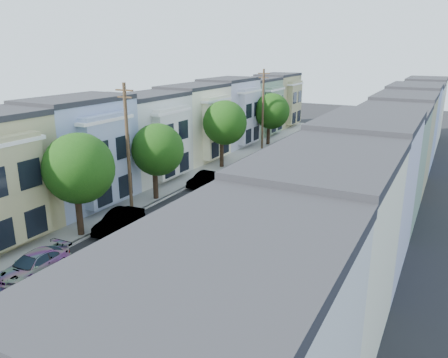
# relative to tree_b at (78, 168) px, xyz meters

# --- Properties ---
(ground) EXTENTS (160.00, 160.00, 0.00)m
(ground) POSITION_rel_tree_b_xyz_m (6.30, 3.08, -4.92)
(ground) COLOR black
(ground) RESTS_ON ground
(road_slab) EXTENTS (12.00, 70.00, 0.02)m
(road_slab) POSITION_rel_tree_b_xyz_m (6.30, 18.08, -4.91)
(road_slab) COLOR black
(road_slab) RESTS_ON ground
(curb_left) EXTENTS (0.30, 70.00, 0.15)m
(curb_left) POSITION_rel_tree_b_xyz_m (0.25, 18.08, -4.84)
(curb_left) COLOR gray
(curb_left) RESTS_ON ground
(curb_right) EXTENTS (0.30, 70.00, 0.15)m
(curb_right) POSITION_rel_tree_b_xyz_m (12.35, 18.08, -4.84)
(curb_right) COLOR gray
(curb_right) RESTS_ON ground
(sidewalk_left) EXTENTS (2.60, 70.00, 0.15)m
(sidewalk_left) POSITION_rel_tree_b_xyz_m (-1.05, 18.08, -4.84)
(sidewalk_left) COLOR gray
(sidewalk_left) RESTS_ON ground
(sidewalk_right) EXTENTS (2.60, 70.00, 0.15)m
(sidewalk_right) POSITION_rel_tree_b_xyz_m (13.65, 18.08, -4.84)
(sidewalk_right) COLOR gray
(sidewalk_right) RESTS_ON ground
(centerline) EXTENTS (0.12, 70.00, 0.01)m
(centerline) POSITION_rel_tree_b_xyz_m (6.30, 18.08, -4.92)
(centerline) COLOR gold
(centerline) RESTS_ON ground
(townhouse_row_left) EXTENTS (5.00, 70.00, 8.50)m
(townhouse_row_left) POSITION_rel_tree_b_xyz_m (-4.85, 18.08, -4.92)
(townhouse_row_left) COLOR gray
(townhouse_row_left) RESTS_ON ground
(townhouse_row_right) EXTENTS (5.00, 70.00, 8.50)m
(townhouse_row_right) POSITION_rel_tree_b_xyz_m (17.45, 18.08, -4.92)
(townhouse_row_right) COLOR gray
(townhouse_row_right) RESTS_ON ground
(tree_b) EXTENTS (4.70, 4.70, 7.29)m
(tree_b) POSITION_rel_tree_b_xyz_m (0.00, 0.00, 0.00)
(tree_b) COLOR black
(tree_b) RESTS_ON ground
(tree_c) EXTENTS (4.36, 4.36, 6.64)m
(tree_c) POSITION_rel_tree_b_xyz_m (-0.00, 8.66, -0.47)
(tree_c) COLOR black
(tree_c) RESTS_ON ground
(tree_d) EXTENTS (4.70, 4.70, 7.35)m
(tree_d) POSITION_rel_tree_b_xyz_m (-0.00, 20.61, 0.06)
(tree_d) COLOR black
(tree_d) RESTS_ON ground
(tree_e) EXTENTS (4.70, 4.70, 6.98)m
(tree_e) POSITION_rel_tree_b_xyz_m (0.00, 33.88, -0.31)
(tree_e) COLOR black
(tree_e) RESTS_ON ground
(tree_far_r) EXTENTS (2.80, 2.80, 5.16)m
(tree_far_r) POSITION_rel_tree_b_xyz_m (13.19, 34.43, -1.22)
(tree_far_r) COLOR black
(tree_far_r) RESTS_ON ground
(utility_pole_near) EXTENTS (1.60, 0.26, 10.00)m
(utility_pole_near) POSITION_rel_tree_b_xyz_m (0.00, 5.08, 0.23)
(utility_pole_near) COLOR #42301E
(utility_pole_near) RESTS_ON ground
(utility_pole_far) EXTENTS (1.60, 0.26, 10.00)m
(utility_pole_far) POSITION_rel_tree_b_xyz_m (0.00, 31.08, 0.23)
(utility_pole_far) COLOR #42301E
(utility_pole_far) RESTS_ON ground
(fedex_truck) EXTENTS (2.62, 6.81, 3.27)m
(fedex_truck) POSITION_rel_tree_b_xyz_m (7.78, 14.01, -3.09)
(fedex_truck) COLOR white
(fedex_truck) RESTS_ON ground
(lead_sedan) EXTENTS (1.91, 4.06, 1.30)m
(lead_sedan) POSITION_rel_tree_b_xyz_m (8.94, 25.25, -4.27)
(lead_sedan) COLOR black
(lead_sedan) RESTS_ON ground
(parked_left_b) EXTENTS (1.93, 4.39, 1.31)m
(parked_left_b) POSITION_rel_tree_b_xyz_m (1.40, -5.25, -4.26)
(parked_left_b) COLOR black
(parked_left_b) RESTS_ON ground
(parked_left_c) EXTENTS (1.93, 4.50, 1.46)m
(parked_left_c) POSITION_rel_tree_b_xyz_m (1.40, 1.99, -4.19)
(parked_left_c) COLOR gray
(parked_left_c) RESTS_ON ground
(parked_left_d) EXTENTS (1.74, 4.09, 1.33)m
(parked_left_d) POSITION_rel_tree_b_xyz_m (1.40, 14.00, -4.25)
(parked_left_d) COLOR black
(parked_left_d) RESTS_ON ground
(parked_right_a) EXTENTS (1.51, 4.08, 1.35)m
(parked_right_a) POSITION_rel_tree_b_xyz_m (11.20, -5.60, -4.24)
(parked_right_a) COLOR #4F4F4F
(parked_right_a) RESTS_ON ground
(parked_right_b) EXTENTS (1.67, 4.45, 1.47)m
(parked_right_b) POSITION_rel_tree_b_xyz_m (11.20, -0.48, -4.18)
(parked_right_b) COLOR white
(parked_right_b) RESTS_ON ground
(parked_right_c) EXTENTS (1.68, 4.04, 1.32)m
(parked_right_c) POSITION_rel_tree_b_xyz_m (11.20, 22.07, -4.26)
(parked_right_c) COLOR black
(parked_right_c) RESTS_ON ground
(parked_right_d) EXTENTS (1.84, 4.46, 1.46)m
(parked_right_d) POSITION_rel_tree_b_xyz_m (11.20, 31.97, -4.19)
(parked_right_d) COLOR black
(parked_right_d) RESTS_ON ground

